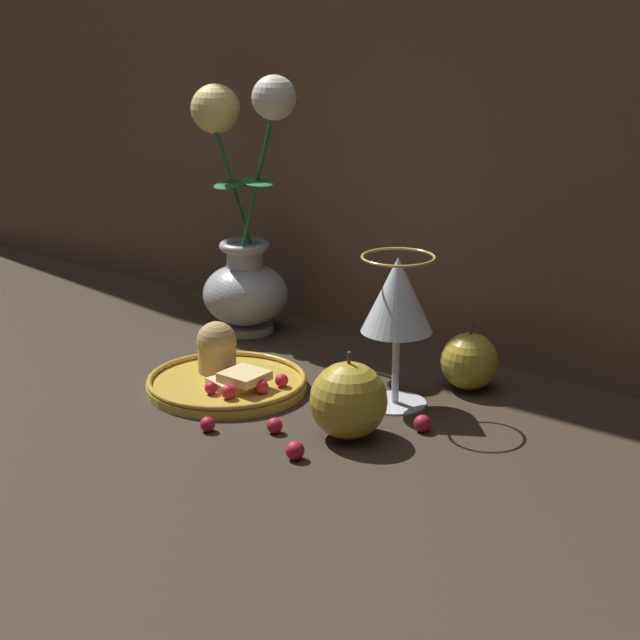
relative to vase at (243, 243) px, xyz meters
The scene contains 10 objects.
ground_plane 0.26m from the vase, 34.68° to the right, with size 2.40×2.40×0.00m, color #33281E.
vase is the anchor object (origin of this frame).
plate_with_pastries 0.23m from the vase, 53.79° to the right, with size 0.18×0.18×0.07m.
wine_glass 0.31m from the vase, 16.60° to the right, with size 0.08×0.08×0.17m.
apple_beside_vase 0.38m from the vase, 31.36° to the right, with size 0.08×0.08×0.09m.
apple_near_glass 0.35m from the vase, ahead, with size 0.07×0.07×0.08m.
berry_near_plate 0.35m from the vase, 53.90° to the right, with size 0.02×0.02×0.02m, color #AD192D.
berry_front_center 0.36m from the vase, 42.71° to the right, with size 0.02×0.02×0.02m, color #AD192D.
berry_by_glass_stem 0.42m from the vase, 41.00° to the right, with size 0.02×0.02×0.02m, color #AD192D.
berry_under_candlestick 0.40m from the vase, 19.68° to the right, with size 0.02×0.02×0.02m, color #AD192D.
Camera 1 is at (0.72, -0.85, 0.44)m, focal length 60.00 mm.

